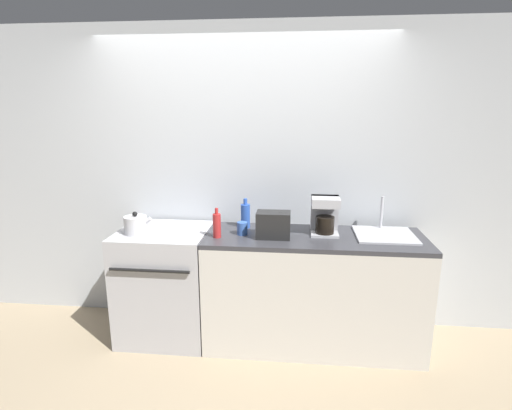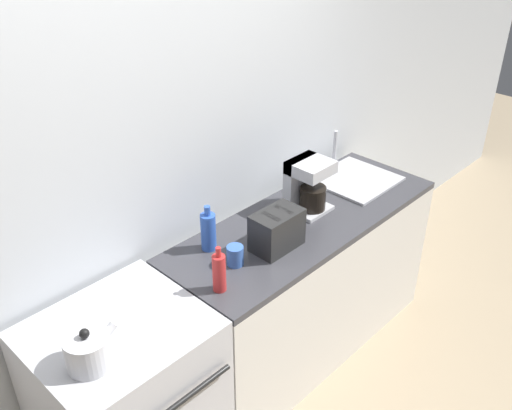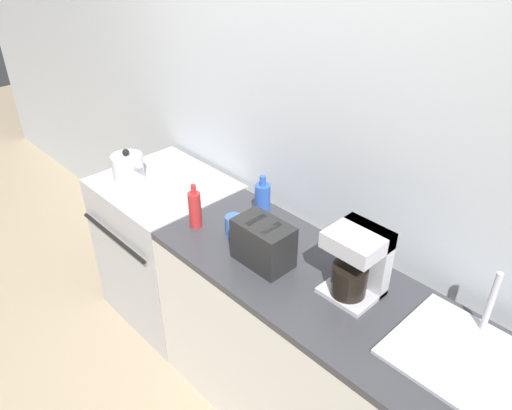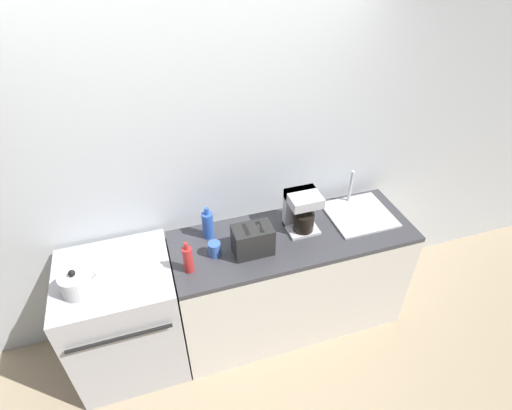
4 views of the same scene
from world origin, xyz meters
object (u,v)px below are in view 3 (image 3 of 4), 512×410
at_px(kettle, 128,166).
at_px(toaster, 263,243).
at_px(bottle_red, 195,209).
at_px(stove, 170,247).
at_px(cup_blue, 234,225).
at_px(bottle_blue, 263,202).
at_px(coffee_maker, 358,261).

xyz_separation_m(kettle, toaster, (1.10, 0.01, 0.03)).
height_order(toaster, bottle_red, bottle_red).
height_order(stove, cup_blue, cup_blue).
bearing_deg(kettle, bottle_red, -2.34).
bearing_deg(kettle, bottle_blue, 16.60).
bearing_deg(bottle_red, toaster, 5.44).
distance_m(kettle, bottle_red, 0.66).
distance_m(kettle, coffee_maker, 1.51).
bearing_deg(cup_blue, coffee_maker, 7.97).
bearing_deg(cup_blue, bottle_blue, 89.71).
relative_size(stove, kettle, 4.12).
bearing_deg(bottle_blue, cup_blue, -90.29).
bearing_deg(cup_blue, bottle_red, -154.59).
relative_size(toaster, coffee_maker, 0.86).
bearing_deg(stove, cup_blue, -3.48).
relative_size(toaster, bottle_red, 1.12).
bearing_deg(bottle_blue, bottle_red, -123.67).
relative_size(stove, coffee_maker, 3.08).
bearing_deg(stove, kettle, -151.19).
relative_size(stove, cup_blue, 9.17).
xyz_separation_m(bottle_blue, cup_blue, (-0.00, -0.19, -0.05)).
xyz_separation_m(toaster, bottle_red, (-0.43, -0.04, -0.00)).
bearing_deg(stove, bottle_red, -15.05).
xyz_separation_m(toaster, coffee_maker, (0.40, 0.14, 0.05)).
relative_size(kettle, cup_blue, 2.22).
relative_size(coffee_maker, bottle_red, 1.29).
height_order(kettle, bottle_blue, bottle_blue).
distance_m(kettle, bottle_blue, 0.89).
relative_size(kettle, bottle_red, 0.97).
height_order(stove, bottle_blue, bottle_blue).
distance_m(kettle, cup_blue, 0.85).
bearing_deg(cup_blue, toaster, -10.62).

